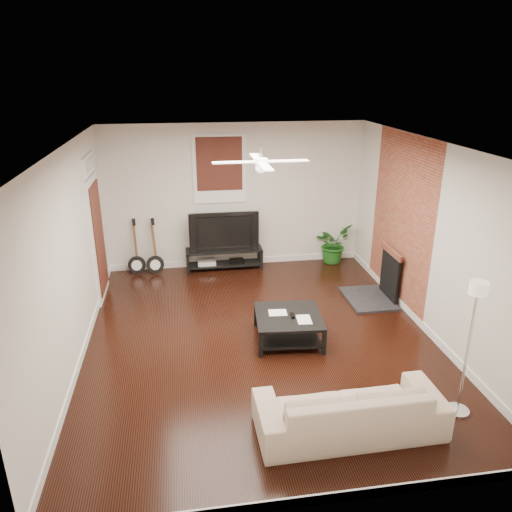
{
  "coord_description": "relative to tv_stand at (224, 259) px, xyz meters",
  "views": [
    {
      "loc": [
        -1.03,
        -6.23,
        3.71
      ],
      "look_at": [
        0.0,
        0.4,
        1.15
      ],
      "focal_mm": 34.44,
      "sensor_mm": 36.0,
      "label": 1
    }
  ],
  "objects": [
    {
      "name": "room",
      "position": [
        0.27,
        -2.78,
        1.19
      ],
      "size": [
        5.01,
        6.01,
        2.81
      ],
      "color": "black",
      "rests_on": "ground"
    },
    {
      "name": "brick_accent",
      "position": [
        2.75,
        -1.78,
        1.19
      ],
      "size": [
        0.02,
        2.2,
        2.8
      ],
      "primitive_type": "cube",
      "color": "brown",
      "rests_on": "floor"
    },
    {
      "name": "fireplace",
      "position": [
        2.47,
        -1.78,
        0.25
      ],
      "size": [
        0.8,
        1.1,
        0.92
      ],
      "primitive_type": "cube",
      "color": "black",
      "rests_on": "floor"
    },
    {
      "name": "window_back",
      "position": [
        -0.03,
        0.19,
        1.74
      ],
      "size": [
        1.0,
        0.06,
        1.3
      ],
      "primitive_type": "cube",
      "color": "black",
      "rests_on": "wall_back"
    },
    {
      "name": "door_left",
      "position": [
        -2.19,
        -0.88,
        1.04
      ],
      "size": [
        0.08,
        1.0,
        2.5
      ],
      "primitive_type": "cube",
      "color": "white",
      "rests_on": "wall_left"
    },
    {
      "name": "tv_stand",
      "position": [
        0.0,
        0.0,
        0.0
      ],
      "size": [
        1.49,
        0.4,
        0.42
      ],
      "primitive_type": "cube",
      "color": "black",
      "rests_on": "floor"
    },
    {
      "name": "tv",
      "position": [
        0.0,
        0.02,
        0.59
      ],
      "size": [
        1.34,
        0.18,
        0.77
      ],
      "primitive_type": "imported",
      "color": "black",
      "rests_on": "tv_stand"
    },
    {
      "name": "coffee_table",
      "position": [
        0.67,
        -2.86,
        -0.01
      ],
      "size": [
        1.01,
        1.01,
        0.39
      ],
      "primitive_type": "cube",
      "rotation": [
        0.0,
        0.0,
        -0.08
      ],
      "color": "black",
      "rests_on": "floor"
    },
    {
      "name": "sofa",
      "position": [
        0.91,
        -4.86,
        0.09
      ],
      "size": [
        2.03,
        0.82,
        0.59
      ],
      "primitive_type": "imported",
      "rotation": [
        0.0,
        0.0,
        3.16
      ],
      "color": "tan",
      "rests_on": "floor"
    },
    {
      "name": "floor_lamp",
      "position": [
        2.26,
        -4.76,
        0.62
      ],
      "size": [
        0.28,
        0.28,
        1.65
      ],
      "primitive_type": null,
      "rotation": [
        0.0,
        0.0,
        0.02
      ],
      "color": "silver",
      "rests_on": "floor"
    },
    {
      "name": "potted_plant",
      "position": [
        2.22,
        0.04,
        0.19
      ],
      "size": [
        0.94,
        0.93,
        0.79
      ],
      "primitive_type": "imported",
      "rotation": [
        0.0,
        0.0,
        0.73
      ],
      "color": "#1D5D1A",
      "rests_on": "floor"
    },
    {
      "name": "guitar_left",
      "position": [
        -1.69,
        -0.03,
        0.33
      ],
      "size": [
        0.37,
        0.29,
        1.09
      ],
      "primitive_type": null,
      "rotation": [
        0.0,
        0.0,
        0.16
      ],
      "color": "black",
      "rests_on": "floor"
    },
    {
      "name": "guitar_right",
      "position": [
        -1.34,
        -0.06,
        0.33
      ],
      "size": [
        0.39,
        0.32,
        1.09
      ],
      "primitive_type": null,
      "rotation": [
        0.0,
        0.0,
        0.27
      ],
      "color": "black",
      "rests_on": "floor"
    },
    {
      "name": "ceiling_fan",
      "position": [
        0.27,
        -2.78,
        2.39
      ],
      "size": [
        1.24,
        1.24,
        0.32
      ],
      "primitive_type": null,
      "color": "white",
      "rests_on": "ceiling"
    }
  ]
}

